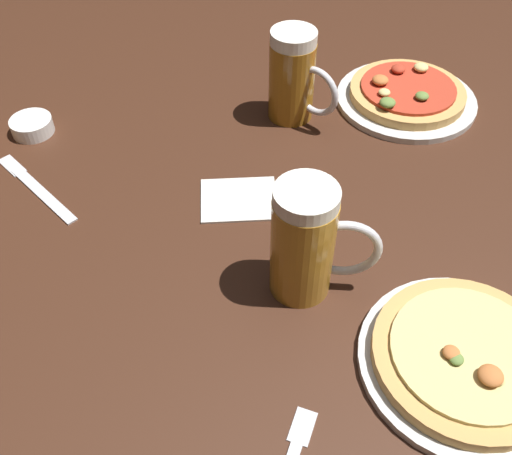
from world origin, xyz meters
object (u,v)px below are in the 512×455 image
at_px(pizza_plate_far, 406,95).
at_px(ramekin_sauce, 32,126).
at_px(napkin_folded, 240,198).
at_px(knife_right, 35,187).
at_px(pizza_plate_near, 466,359).
at_px(beer_mug_dark, 306,242).
at_px(beer_mug_pale, 294,77).

xyz_separation_m(pizza_plate_far, ramekin_sauce, (-0.69, 0.14, -0.00)).
xyz_separation_m(ramekin_sauce, napkin_folded, (0.30, -0.30, -0.01)).
height_order(napkin_folded, knife_right, napkin_folded).
xyz_separation_m(pizza_plate_near, knife_right, (-0.48, 0.52, -0.01)).
height_order(pizza_plate_far, beer_mug_dark, beer_mug_dark).
xyz_separation_m(beer_mug_dark, ramekin_sauce, (-0.33, 0.49, -0.07)).
bearing_deg(ramekin_sauce, napkin_folded, -44.48).
distance_m(pizza_plate_near, beer_mug_dark, 0.25).
bearing_deg(napkin_folded, beer_mug_dark, -81.11).
bearing_deg(beer_mug_dark, pizza_plate_near, -52.70).
relative_size(beer_mug_dark, beer_mug_pale, 1.06).
distance_m(beer_mug_dark, ramekin_sauce, 0.60).
distance_m(ramekin_sauce, knife_right, 0.16).
bearing_deg(knife_right, ramekin_sauce, 86.70).
height_order(pizza_plate_far, knife_right, pizza_plate_far).
relative_size(beer_mug_dark, ramekin_sauce, 2.39).
bearing_deg(pizza_plate_near, knife_right, 132.95).
bearing_deg(beer_mug_dark, ramekin_sauce, 124.08).
relative_size(pizza_plate_far, knife_right, 1.29).
bearing_deg(knife_right, napkin_folded, -23.93).
bearing_deg(napkin_folded, beer_mug_pale, 48.88).
bearing_deg(beer_mug_pale, beer_mug_dark, -109.33).
distance_m(beer_mug_dark, knife_right, 0.48).
distance_m(pizza_plate_near, knife_right, 0.71).
distance_m(pizza_plate_near, napkin_folded, 0.42).
bearing_deg(napkin_folded, pizza_plate_far, 22.06).
bearing_deg(knife_right, beer_mug_dark, -44.26).
height_order(pizza_plate_near, pizza_plate_far, same).
height_order(pizza_plate_near, knife_right, pizza_plate_near).
relative_size(napkin_folded, knife_right, 0.59).
xyz_separation_m(pizza_plate_far, knife_right, (-0.70, -0.02, -0.01)).
xyz_separation_m(beer_mug_pale, ramekin_sauce, (-0.47, 0.11, -0.07)).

